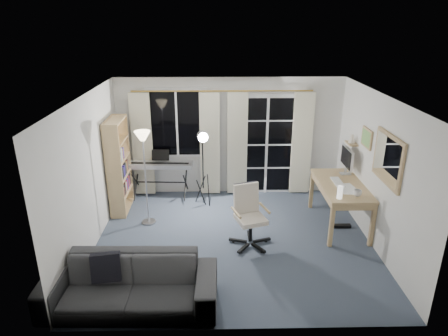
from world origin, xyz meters
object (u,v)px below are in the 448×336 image
Objects in this scene: keyboard_piano at (160,165)px; monitor at (347,159)px; office_chair at (248,209)px; desk at (341,189)px; mug at (358,192)px; sofa at (129,277)px; torchiere_lamp at (143,150)px; studio_light at (203,145)px; bookshelf at (117,168)px.

monitor reaches higher than keyboard_piano.
keyboard_piano is at bearing 115.35° from office_chair.
mug reaches higher than desk.
keyboard_piano is at bearing 91.37° from sofa.
torchiere_lamp reaches higher than studio_light.
mug is at bearing -17.15° from office_chair.
mug is (0.10, -0.50, 0.16)m from desk.
bookshelf is 0.89m from keyboard_piano.
office_chair is at bearing -152.14° from monitor.
mug is at bearing -78.75° from desk.
office_chair is (1.73, -0.68, -0.79)m from torchiere_lamp.
studio_light reaches higher than keyboard_piano.
bookshelf is at bearing 163.72° from mug.
monitor is at bearing 66.38° from desk.
bookshelf is 4.21m from monitor.
mug is 3.73m from sofa.
torchiere_lamp is 3.45m from desk.
office_chair is at bearing -162.31° from desk.
desk is 11.39× the size of mug.
bookshelf is 2.66m from office_chair.
torchiere_lamp reaches higher than office_chair.
monitor is (3.58, 0.30, -0.28)m from torchiere_lamp.
monitor is (2.60, -0.39, -0.14)m from studio_light.
studio_light is 2.61m from desk.
torchiere_lamp is at bearing 177.43° from desk.
torchiere_lamp reaches higher than desk.
keyboard_piano reaches higher than mug.
keyboard_piano is 3.26m from sofa.
desk is (2.40, -0.84, -0.54)m from studio_light.
torchiere_lamp is at bearing 140.63° from office_chair.
keyboard_piano is at bearing 159.95° from desk.
bookshelf reaches higher than studio_light.
desk is at bearing -10.67° from bookshelf.
bookshelf is 1.36× the size of keyboard_piano.
desk is at bearing 101.31° from mug.
monitor is at bearing -4.15° from bookshelf.
torchiere_lamp is 1.31× the size of keyboard_piano.
monitor is (3.47, -0.74, 0.38)m from keyboard_piano.
office_chair is at bearing 44.55° from sofa.
studio_light is 2.87m from mug.
bookshelf is at bearing 138.42° from torchiere_lamp.
monitor is (0.20, 0.45, 0.40)m from desk.
studio_light reaches higher than mug.
bookshelf reaches higher than sofa.
studio_light reaches higher than sofa.
office_chair reaches higher than mug.
keyboard_piano is 1.31× the size of office_chair.
sofa is (-1.61, -1.53, -0.16)m from office_chair.
bookshelf is at bearing -142.99° from keyboard_piano.
monitor is at bearing 9.86° from office_chair.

